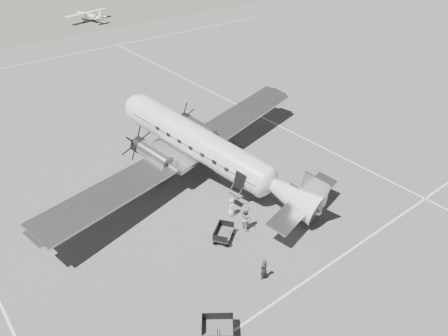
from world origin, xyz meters
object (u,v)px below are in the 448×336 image
(baggage_cart_far, at_px, (218,327))
(ground_crew, at_px, (264,269))
(baggage_cart_near, at_px, (223,234))
(passenger, at_px, (231,207))
(light_plane_right, at_px, (89,16))
(ramp_agent, at_px, (246,218))
(dc3_airliner, at_px, (209,151))

(baggage_cart_far, bearing_deg, ground_crew, 54.09)
(baggage_cart_near, bearing_deg, passenger, 4.04)
(light_plane_right, bearing_deg, baggage_cart_far, -122.87)
(baggage_cart_far, distance_m, passenger, 10.71)
(ramp_agent, bearing_deg, passenger, 7.68)
(baggage_cart_far, xyz_separation_m, ramp_agent, (7.22, 5.87, 0.43))
(baggage_cart_far, bearing_deg, light_plane_right, 108.90)
(dc3_airliner, height_order, baggage_cart_far, dc3_airliner)
(dc3_airliner, bearing_deg, baggage_cart_near, -134.13)
(light_plane_right, relative_size, ramp_agent, 4.84)
(ground_crew, xyz_separation_m, ramp_agent, (2.38, 4.44, 0.18))
(baggage_cart_far, height_order, passenger, passenger)
(baggage_cart_near, height_order, ramp_agent, ramp_agent)
(baggage_cart_far, height_order, ground_crew, ground_crew)
(baggage_cart_far, xyz_separation_m, ground_crew, (4.84, 1.44, 0.25))
(dc3_airliner, distance_m, baggage_cart_near, 8.11)
(baggage_cart_near, relative_size, ramp_agent, 0.97)
(light_plane_right, bearing_deg, baggage_cart_near, -120.33)
(dc3_airliner, relative_size, ground_crew, 19.34)
(baggage_cart_near, relative_size, passenger, 1.21)
(dc3_airliner, distance_m, ground_crew, 12.16)
(passenger, bearing_deg, baggage_cart_near, 148.16)
(light_plane_right, xyz_separation_m, baggage_cart_near, (-18.75, -64.83, -0.44))
(baggage_cart_near, height_order, baggage_cart_far, baggage_cart_far)
(ground_crew, height_order, ramp_agent, ramp_agent)
(baggage_cart_near, distance_m, passenger, 2.89)
(light_plane_right, xyz_separation_m, ground_crew, (-19.06, -69.33, -0.18))
(dc3_airliner, height_order, passenger, dc3_airliner)
(baggage_cart_near, bearing_deg, light_plane_right, 38.61)
(light_plane_right, distance_m, baggage_cart_near, 67.49)
(ramp_agent, bearing_deg, dc3_airliner, -1.96)
(ramp_agent, distance_m, passenger, 1.90)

